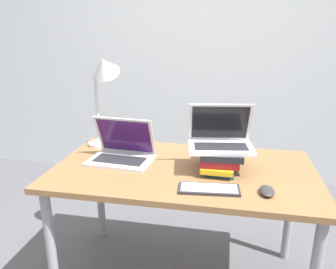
# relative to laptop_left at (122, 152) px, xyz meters

# --- Properties ---
(wall_back) EXTENTS (8.00, 0.05, 2.70)m
(wall_back) POSITION_rel_laptop_left_xyz_m (0.36, 1.49, 0.58)
(wall_back) COLOR silver
(wall_back) RESTS_ON ground_plane
(desk) EXTENTS (1.38, 0.77, 0.72)m
(desk) POSITION_rel_laptop_left_xyz_m (0.36, -0.04, -0.13)
(desk) COLOR brown
(desk) RESTS_ON ground_plane
(laptop_left) EXTENTS (0.36, 0.27, 0.24)m
(laptop_left) POSITION_rel_laptop_left_xyz_m (0.00, 0.00, 0.00)
(laptop_left) COLOR silver
(laptop_left) RESTS_ON desk
(book_stack) EXTENTS (0.22, 0.29, 0.12)m
(book_stack) POSITION_rel_laptop_left_xyz_m (0.55, -0.02, 0.02)
(book_stack) COLOR #235693
(book_stack) RESTS_ON desk
(laptop_on_books) EXTENTS (0.36, 0.27, 0.23)m
(laptop_on_books) POSITION_rel_laptop_left_xyz_m (0.54, -0.01, 0.12)
(laptop_on_books) COLOR silver
(laptop_on_books) RESTS_ON book_stack
(wireless_keyboard) EXTENTS (0.29, 0.14, 0.01)m
(wireless_keyboard) POSITION_rel_laptop_left_xyz_m (0.51, -0.28, -0.04)
(wireless_keyboard) COLOR #28282D
(wireless_keyboard) RESTS_ON desk
(mouse) EXTENTS (0.07, 0.11, 0.03)m
(mouse) POSITION_rel_laptop_left_xyz_m (0.76, -0.26, -0.03)
(mouse) COLOR #2D2D2D
(mouse) RESTS_ON desk
(desk_lamp) EXTENTS (0.23, 0.20, 0.59)m
(desk_lamp) POSITION_rel_laptop_left_xyz_m (-0.16, 0.18, 0.39)
(desk_lamp) COLOR silver
(desk_lamp) RESTS_ON desk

